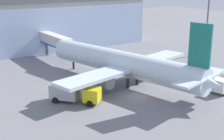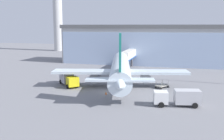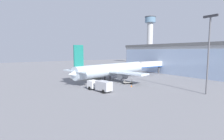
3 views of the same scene
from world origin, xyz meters
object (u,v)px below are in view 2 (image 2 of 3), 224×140
at_px(control_tower, 57,8).
at_px(catering_truck, 68,79).
at_px(safety_cone_wingtip, 181,90).
at_px(safety_cone_nose, 106,93).
at_px(airplane, 120,69).
at_px(baggage_cart, 162,86).
at_px(jet_bridge, 129,55).
at_px(fuel_truck, 179,97).

bearing_deg(control_tower, catering_truck, -61.16).
bearing_deg(safety_cone_wingtip, safety_cone_nose, -155.16).
xyz_separation_m(airplane, safety_cone_nose, (-0.79, -7.85, -3.28)).
relative_size(safety_cone_nose, safety_cone_wingtip, 1.00).
xyz_separation_m(control_tower, baggage_cart, (58.97, -68.25, -21.12)).
height_order(baggage_cart, safety_cone_nose, baggage_cart).
distance_m(control_tower, baggage_cart, 92.64).
xyz_separation_m(jet_bridge, catering_truck, (-7.80, -25.03, -2.68)).
relative_size(control_tower, safety_cone_nose, 66.09).
xyz_separation_m(catering_truck, safety_cone_nose, (10.04, -4.98, -1.19)).
bearing_deg(fuel_truck, baggage_cart, -84.43).
distance_m(fuel_truck, safety_cone_wingtip, 9.92).
distance_m(baggage_cart, safety_cone_wingtip, 4.31).
distance_m(jet_bridge, airplane, 22.37).
distance_m(airplane, fuel_truck, 17.12).
distance_m(airplane, catering_truck, 11.40).
bearing_deg(safety_cone_nose, jet_bridge, 94.27).
relative_size(airplane, safety_cone_wingtip, 63.09).
distance_m(jet_bridge, control_tower, 68.39).
height_order(airplane, fuel_truck, airplane).
bearing_deg(baggage_cart, jet_bridge, 58.87).
height_order(control_tower, airplane, control_tower).
relative_size(catering_truck, safety_cone_wingtip, 12.47).
height_order(airplane, safety_cone_wingtip, airplane).
bearing_deg(catering_truck, baggage_cart, 56.42).
bearing_deg(safety_cone_nose, baggage_cart, 40.26).
bearing_deg(control_tower, airplane, -53.81).
height_order(airplane, baggage_cart, airplane).
bearing_deg(airplane, catering_truck, 90.93).
xyz_separation_m(control_tower, safety_cone_wingtip, (62.83, -70.15, -21.35)).
relative_size(jet_bridge, airplane, 0.38).
bearing_deg(jet_bridge, baggage_cart, -153.13).
bearing_deg(catering_truck, fuel_truck, 27.10).
distance_m(fuel_truck, baggage_cart, 12.36).
bearing_deg(baggage_cart, fuel_truck, -132.01).
relative_size(jet_bridge, catering_truck, 1.93).
bearing_deg(baggage_cart, safety_cone_nose, 160.68).
bearing_deg(control_tower, jet_bridge, -44.55).
height_order(fuel_truck, safety_cone_nose, fuel_truck).
distance_m(jet_bridge, catering_truck, 26.35).
bearing_deg(safety_cone_wingtip, control_tower, 131.85).
bearing_deg(airplane, control_tower, 22.25).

